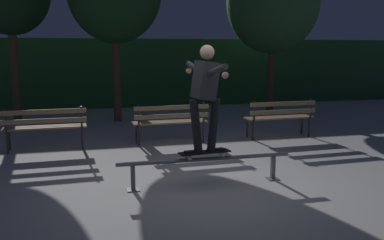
% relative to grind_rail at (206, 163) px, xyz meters
% --- Properties ---
extents(ground_plane, '(90.00, 90.00, 0.00)m').
position_rel_grind_rail_xyz_m(ground_plane, '(0.00, -0.04, -0.32)').
color(ground_plane, '#ADAAA8').
extents(hedge_backdrop, '(24.00, 1.20, 2.38)m').
position_rel_grind_rail_xyz_m(hedge_backdrop, '(0.00, 9.54, 0.87)').
color(hedge_backdrop, '#234C28').
rests_on(hedge_backdrop, ground).
extents(grind_rail, '(2.65, 0.18, 0.42)m').
position_rel_grind_rail_xyz_m(grind_rail, '(0.00, 0.00, 0.00)').
color(grind_rail, slate).
rests_on(grind_rail, ground).
extents(skateboard, '(0.80, 0.30, 0.09)m').
position_rel_grind_rail_xyz_m(skateboard, '(-0.02, 0.00, 0.17)').
color(skateboard, black).
rests_on(skateboard, grind_rail).
extents(skateboarder, '(0.63, 1.40, 1.56)m').
position_rel_grind_rail_xyz_m(skateboarder, '(-0.02, 0.00, 1.10)').
color(skateboarder, black).
rests_on(skateboarder, skateboard).
extents(park_bench_leftmost, '(1.61, 0.47, 0.88)m').
position_rel_grind_rail_xyz_m(park_bench_leftmost, '(-2.49, 2.88, 0.21)').
color(park_bench_leftmost, '#282623').
rests_on(park_bench_leftmost, ground).
extents(park_bench_left_center, '(1.61, 0.47, 0.88)m').
position_rel_grind_rail_xyz_m(park_bench_left_center, '(0.05, 2.88, 0.21)').
color(park_bench_left_center, '#282623').
rests_on(park_bench_left_center, ground).
extents(park_bench_right_center, '(1.61, 0.47, 0.88)m').
position_rel_grind_rail_xyz_m(park_bench_right_center, '(2.60, 2.88, 0.21)').
color(park_bench_right_center, '#282623').
rests_on(park_bench_right_center, ground).
extents(tree_far_right, '(2.98, 2.98, 5.16)m').
position_rel_grind_rail_xyz_m(tree_far_right, '(4.29, 7.14, 3.19)').
color(tree_far_right, '#4C3828').
rests_on(tree_far_right, ground).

